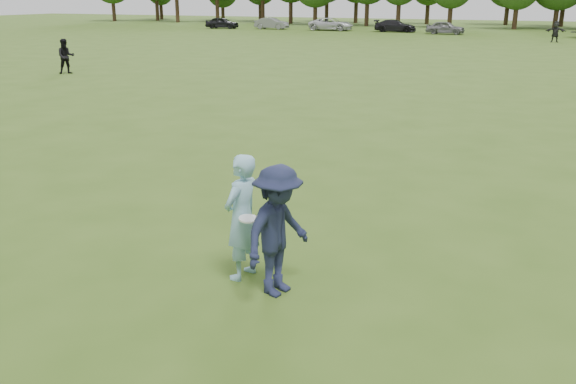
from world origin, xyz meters
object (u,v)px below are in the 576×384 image
at_px(thrower, 242,217).
at_px(player_far_d, 555,32).
at_px(car_d, 395,26).
at_px(car_b, 272,23).
at_px(player_far_a, 66,56).
at_px(car_e, 445,28).
at_px(defender, 278,231).
at_px(car_a, 222,23).
at_px(car_c, 331,24).

xyz_separation_m(thrower, player_far_d, (3.30, 52.21, -0.03)).
distance_m(thrower, car_d, 62.99).
height_order(player_far_d, car_b, player_far_d).
distance_m(player_far_a, player_far_d, 41.42).
bearing_deg(thrower, player_far_a, -124.10).
xyz_separation_m(thrower, car_d, (-13.25, 61.59, -0.27)).
bearing_deg(player_far_d, car_d, 150.93).
distance_m(thrower, car_e, 60.19).
height_order(player_far_d, car_e, player_far_d).
bearing_deg(defender, player_far_a, 62.70).
height_order(car_a, car_c, car_c).
relative_size(car_a, car_e, 1.02).
bearing_deg(car_c, car_e, -99.60).
bearing_deg(car_b, car_d, -89.58).
bearing_deg(player_far_a, defender, -89.34).
bearing_deg(car_d, car_e, -110.21).
relative_size(player_far_a, car_e, 0.45).
bearing_deg(defender, car_d, 26.85).
height_order(defender, car_e, defender).
xyz_separation_m(thrower, car_e, (-7.43, 59.73, -0.26)).
relative_size(car_a, car_c, 0.79).
relative_size(defender, car_c, 0.36).
bearing_deg(defender, car_c, 33.32).
relative_size(player_far_a, car_c, 0.35).
distance_m(player_far_a, car_c, 43.68).
bearing_deg(car_b, car_e, -94.93).
xyz_separation_m(car_a, car_b, (6.14, 1.16, -0.01)).
distance_m(player_far_d, car_a, 38.56).
xyz_separation_m(defender, car_d, (-13.94, 61.84, -0.26)).
relative_size(car_b, car_e, 1.03).
height_order(thrower, car_d, thrower).
xyz_separation_m(car_a, car_e, (27.00, -0.44, -0.01)).
distance_m(car_c, car_d, 7.53).
bearing_deg(thrower, car_d, -159.94).
bearing_deg(car_e, player_far_d, -124.22).
xyz_separation_m(player_far_d, car_e, (-10.73, 7.52, -0.23)).
relative_size(thrower, car_d, 0.41).
bearing_deg(player_far_a, car_a, 61.20).
relative_size(thrower, car_c, 0.37).
distance_m(thrower, defender, 0.73).
distance_m(player_far_d, car_b, 32.88).
bearing_deg(car_c, defender, -162.94).
xyz_separation_m(defender, player_far_d, (2.61, 52.47, -0.02)).
distance_m(car_b, car_d, 15.05).
xyz_separation_m(car_c, car_d, (7.53, 0.10, -0.04)).
relative_size(thrower, player_far_d, 1.03).
height_order(thrower, car_a, thrower).
xyz_separation_m(thrower, defender, (0.69, -0.26, -0.01)).
height_order(thrower, car_e, thrower).
bearing_deg(car_a, thrower, -157.74).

